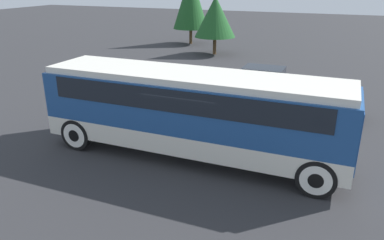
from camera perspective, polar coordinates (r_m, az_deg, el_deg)
ground_plane at (r=13.34m, az=0.00°, el=-5.42°), size 120.00×120.00×0.00m
tour_bus at (r=12.60m, az=0.40°, el=1.95°), size 10.42×2.52×3.00m
parked_car_near at (r=17.96m, az=16.89°, el=3.04°), size 4.76×1.88×1.37m
parked_car_mid at (r=20.89m, az=11.11°, el=6.04°), size 4.16×1.88×1.37m
tree_left at (r=30.88m, az=3.56°, el=15.44°), size 3.28×3.28×4.59m
tree_center at (r=35.97m, az=-0.20°, el=17.72°), size 3.25×3.25×6.42m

